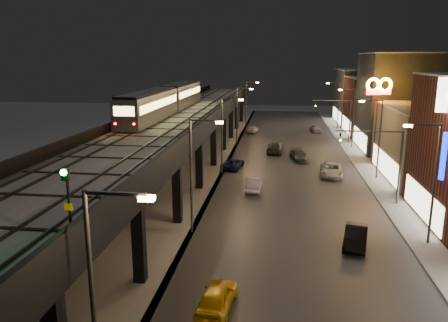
{
  "coord_description": "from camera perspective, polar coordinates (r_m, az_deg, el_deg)",
  "views": [
    {
      "loc": [
        5.87,
        -18.58,
        13.38
      ],
      "look_at": [
        1.37,
        16.66,
        5.0
      ],
      "focal_mm": 35.0,
      "sensor_mm": 36.0,
      "label": 1
    }
  ],
  "objects": [
    {
      "name": "car_onc_white",
      "position": [
        59.14,
        9.76,
        0.66
      ],
      "size": [
        2.84,
        4.87,
        1.33
      ],
      "primitive_type": "imported",
      "rotation": [
        0.0,
        0.0,
        0.23
      ],
      "color": "#494E58",
      "rests_on": "ground"
    },
    {
      "name": "car_onc_red",
      "position": [
        82.45,
        11.9,
        4.13
      ],
      "size": [
        2.3,
        4.25,
        1.37
      ],
      "primitive_type": "imported",
      "rotation": [
        0.0,
        0.0,
        0.18
      ],
      "color": "#92969B",
      "rests_on": "ground"
    },
    {
      "name": "streetlight_left_4",
      "position": [
        86.2,
        3.07,
        7.83
      ],
      "size": [
        2.57,
        0.28,
        9.0
      ],
      "color": "#38383A",
      "rests_on": "ground"
    },
    {
      "name": "streetlight_left_2",
      "position": [
        50.64,
        0.03,
        4.02
      ],
      "size": [
        2.57,
        0.28,
        9.0
      ],
      "color": "#38383A",
      "rests_on": "ground"
    },
    {
      "name": "building_c",
      "position": [
        54.53,
        26.57,
        2.04
      ],
      "size": [
        12.2,
        15.2,
        8.16
      ],
      "color": "#7B6E59",
      "rests_on": "ground"
    },
    {
      "name": "traffic_light_rig_a",
      "position": [
        42.72,
        20.59,
        0.41
      ],
      "size": [
        6.1,
        0.34,
        7.0
      ],
      "color": "#38383A",
      "rests_on": "ground"
    },
    {
      "name": "car_onc_silver",
      "position": [
        33.43,
        16.83,
        -9.54
      ],
      "size": [
        2.48,
        4.72,
        1.48
      ],
      "primitive_type": "imported",
      "rotation": [
        0.0,
        0.0,
        -0.21
      ],
      "color": "black",
      "rests_on": "ground"
    },
    {
      "name": "streetlight_left_0",
      "position": [
        17.04,
        -16.03,
        -15.85
      ],
      "size": [
        2.57,
        0.28,
        9.0
      ],
      "color": "#38383A",
      "rests_on": "ground"
    },
    {
      "name": "streetlight_right_3",
      "position": [
        68.93,
        16.36,
        5.95
      ],
      "size": [
        2.56,
        0.28,
        9.0
      ],
      "color": "#38383A",
      "rests_on": "ground"
    },
    {
      "name": "building_f",
      "position": [
        96.62,
        18.23,
        7.99
      ],
      "size": [
        12.2,
        16.2,
        11.16
      ],
      "color": "#3D3D40",
      "rests_on": "ground"
    },
    {
      "name": "car_taxi",
      "position": [
        24.81,
        -0.91,
        -17.44
      ],
      "size": [
        2.09,
        4.32,
        1.42
      ],
      "primitive_type": "imported",
      "rotation": [
        0.0,
        0.0,
        3.04
      ],
      "color": "#E9B212",
      "rests_on": "ground"
    },
    {
      "name": "streetlight_left_1",
      "position": [
        33.21,
        -3.89,
        -0.95
      ],
      "size": [
        2.57,
        0.28,
        9.0
      ],
      "color": "#38383A",
      "rests_on": "ground"
    },
    {
      "name": "streetlight_right_2",
      "position": [
        51.4,
        19.4,
        3.4
      ],
      "size": [
        2.56,
        0.28,
        9.0
      ],
      "color": "#38383A",
      "rests_on": "ground"
    },
    {
      "name": "viaduct_trackbed",
      "position": [
        52.39,
        -5.93,
        5.53
      ],
      "size": [
        8.4,
        100.0,
        0.32
      ],
      "color": "#B2B7C1",
      "rests_on": "elevated_viaduct"
    },
    {
      "name": "car_mid_silver",
      "position": [
        54.02,
        1.15,
        -0.38
      ],
      "size": [
        2.79,
        4.81,
        1.26
      ],
      "primitive_type": "imported",
      "rotation": [
        0.0,
        0.0,
        2.98
      ],
      "color": "#192248",
      "rests_on": "ground"
    },
    {
      "name": "car_onc_dark",
      "position": [
        51.97,
        13.83,
        -1.21
      ],
      "size": [
        2.75,
        5.36,
        1.45
      ],
      "primitive_type": "imported",
      "rotation": [
        0.0,
        0.0,
        -0.07
      ],
      "color": "silver",
      "rests_on": "ground"
    },
    {
      "name": "subway_train",
      "position": [
        57.33,
        -7.35,
        8.01
      ],
      "size": [
        2.72,
        32.63,
        3.24
      ],
      "color": "gray",
      "rests_on": "viaduct_trackbed"
    },
    {
      "name": "elevated_viaduct",
      "position": [
        52.38,
        -5.93,
        4.68
      ],
      "size": [
        9.0,
        100.0,
        6.3
      ],
      "color": "black",
      "rests_on": "ground"
    },
    {
      "name": "road_surface",
      "position": [
        55.24,
        8.74,
        -0.87
      ],
      "size": [
        17.0,
        120.0,
        0.06
      ],
      "primitive_type": "cube",
      "color": "#46474D",
      "rests_on": "ground"
    },
    {
      "name": "streetlight_left_3",
      "position": [
        68.36,
        1.94,
        6.42
      ],
      "size": [
        2.57,
        0.28,
        9.0
      ],
      "color": "#38383A",
      "rests_on": "ground"
    },
    {
      "name": "car_near_white",
      "position": [
        45.18,
        3.92,
        -3.06
      ],
      "size": [
        1.56,
        4.25,
        1.39
      ],
      "primitive_type": "imported",
      "rotation": [
        0.0,
        0.0,
        3.12
      ],
      "color": "white",
      "rests_on": "ground"
    },
    {
      "name": "under_viaduct_pavement",
      "position": [
        56.48,
        -5.08,
        -0.45
      ],
      "size": [
        11.0,
        120.0,
        0.06
      ],
      "primitive_type": "cube",
      "color": "#9FA1A8",
      "rests_on": "ground"
    },
    {
      "name": "streetlight_right_1",
      "position": [
        34.37,
        25.45,
        -1.75
      ],
      "size": [
        2.56,
        0.28,
        9.0
      ],
      "color": "#38383A",
      "rests_on": "ground"
    },
    {
      "name": "streetlight_right_4",
      "position": [
        86.65,
        14.55,
        7.46
      ],
      "size": [
        2.56,
        0.28,
        9.0
      ],
      "color": "#38383A",
      "rests_on": "ground"
    },
    {
      "name": "sign_mcdonalds",
      "position": [
        57.96,
        19.54,
        8.34
      ],
      "size": [
        3.29,
        0.85,
        11.07
      ],
      "color": "#38383A",
      "rests_on": "ground"
    },
    {
      "name": "car_mid_dark",
      "position": [
        63.55,
        6.71,
        1.73
      ],
      "size": [
        2.56,
        5.41,
        1.53
      ],
      "primitive_type": "imported",
      "rotation": [
        0.0,
        0.0,
        3.06
      ],
      "color": "#444445",
      "rests_on": "ground"
    },
    {
      "name": "building_e",
      "position": [
        83.01,
        19.98,
        6.74
      ],
      "size": [
        12.2,
        12.2,
        10.16
      ],
      "color": "#4C2218",
      "rests_on": "ground"
    },
    {
      "name": "building_d",
      "position": [
        69.29,
        22.57,
        7.05
      ],
      "size": [
        12.2,
        13.2,
        14.16
      ],
      "color": "#292A33",
      "rests_on": "ground"
    },
    {
      "name": "viaduct_parapet_streetside",
      "position": [
        51.55,
        -1.19,
        5.99
      ],
      "size": [
        0.3,
        100.0,
        1.1
      ],
      "primitive_type": "cube",
      "color": "black",
      "rests_on": "elevated_viaduct"
    },
    {
      "name": "rail_signal",
      "position": [
        17.69,
        -19.85,
        -3.31
      ],
      "size": [
        0.32,
        0.41,
        2.76
      ],
      "color": "black",
      "rests_on": "viaduct_trackbed"
    },
    {
      "name": "sidewalk_right",
      "position": [
        56.42,
        18.94,
        -1.11
      ],
      "size": [
        4.0,
        120.0,
        0.14
      ],
      "primitive_type": "cube",
      "color": "#9FA1A8",
      "rests_on": "ground"
    },
    {
      "name": "traffic_light_rig_b",
      "position": [
        71.83,
        15.26,
        5.71
      ],
      "size": [
        6.1,
        0.34,
        7.0
      ],
      "color": "#38383A",
      "rests_on": "ground"
    },
    {
      "name": "car_far_white",
      "position": [
        80.36,
        3.76,
        4.14
      ],
      "size": [
        2.23,
        4.08,
        1.32
      ],
      "primitive_type": "imported",
      "rotation": [
        0.0,
        0.0,
        2.96
      ],
      "color": "silver",
      "rests_on": "ground"
    },
    {
      "name": "viaduct_parapet_far",
      "position": [
        53.51,
        -10.49,
        6.04
      ],
      "size": [
        0.3,
        100.0,
        1.1
      ],
      "primitive_type": "cube",
      "color": "black",
      "rests_on": "elevated_viaduct"
    }
  ]
}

